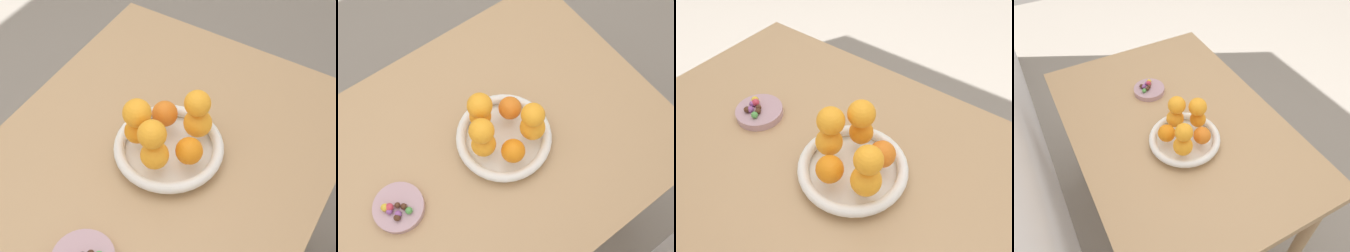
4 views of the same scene
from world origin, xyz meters
The scene contains 20 objects.
ground_plane centered at (0.00, 0.00, 0.00)m, with size 6.00×6.00×0.00m, color gray.
dining_table centered at (0.00, 0.00, 0.65)m, with size 1.10×0.76×0.74m.
fruit_bowl centered at (-0.10, 0.02, 0.76)m, with size 0.25×0.25×0.04m.
candy_dish centered at (0.22, 0.01, 0.75)m, with size 0.13×0.13×0.02m, color #B28C99.
orange_0 centered at (-0.17, 0.06, 0.81)m, with size 0.07×0.07×0.07m, color orange.
orange_1 centered at (-0.15, -0.02, 0.81)m, with size 0.06×0.06×0.06m, color orange.
orange_2 centered at (-0.08, -0.05, 0.81)m, with size 0.06×0.06×0.06m, color orange.
orange_3 centered at (-0.04, 0.02, 0.81)m, with size 0.06×0.06×0.06m, color orange.
orange_4 centered at (-0.09, 0.08, 0.81)m, with size 0.06×0.06×0.06m, color orange.
orange_5 centered at (-0.17, 0.06, 0.88)m, with size 0.06×0.06×0.06m, color orange.
orange_6 centered at (-0.08, -0.05, 0.87)m, with size 0.06×0.06×0.06m, color orange.
orange_7 centered at (-0.04, 0.02, 0.87)m, with size 0.06×0.06×0.06m, color orange.
candy_ball_0 centered at (0.21, 0.01, 0.77)m, with size 0.01×0.01×0.01m, color #472819.
candy_ball_1 centered at (0.20, 0.02, 0.77)m, with size 0.02×0.02×0.02m, color #472819.
candy_ball_2 centered at (0.20, 0.04, 0.77)m, with size 0.02×0.02×0.02m, color #4C9947.
candy_ball_3 centered at (0.23, 0.01, 0.77)m, with size 0.02×0.02×0.02m, color #C6384C.
candy_ball_4 centered at (0.22, 0.03, 0.77)m, with size 0.02×0.02×0.02m, color #8C4C99.
candy_ball_5 centered at (0.23, 0.04, 0.77)m, with size 0.02×0.02×0.02m, color #472819.
candy_ball_6 centered at (0.24, 0.01, 0.77)m, with size 0.02×0.02×0.02m, color #8C4C99.
candy_ball_7 centered at (0.24, 0.00, 0.77)m, with size 0.02×0.02×0.02m, color gold.
Camera 4 is at (-0.78, 0.39, 1.64)m, focal length 35.00 mm.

